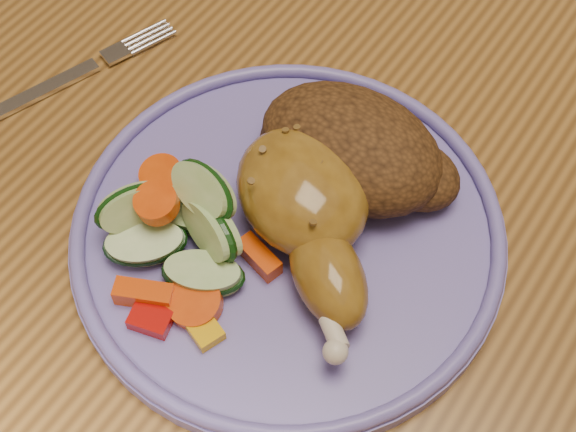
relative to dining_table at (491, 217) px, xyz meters
The scene contains 7 objects.
dining_table is the anchor object (origin of this frame).
plate 0.20m from the dining_table, 122.49° to the right, with size 0.28×0.28×0.01m, color #6A5EB1.
plate_rim 0.20m from the dining_table, 122.49° to the right, with size 0.28×0.28×0.01m, color #6A5EB1.
chicken_leg 0.20m from the dining_table, 120.10° to the right, with size 0.15×0.14×0.05m.
rice_pilaf 0.17m from the dining_table, 134.87° to the right, with size 0.14×0.09×0.06m.
vegetable_pile 0.27m from the dining_table, 126.05° to the right, with size 0.12×0.12×0.06m.
fork 0.35m from the dining_table, 157.19° to the right, with size 0.06×0.15×0.00m.
Camera 1 is at (0.06, -0.37, 1.20)m, focal length 50.00 mm.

